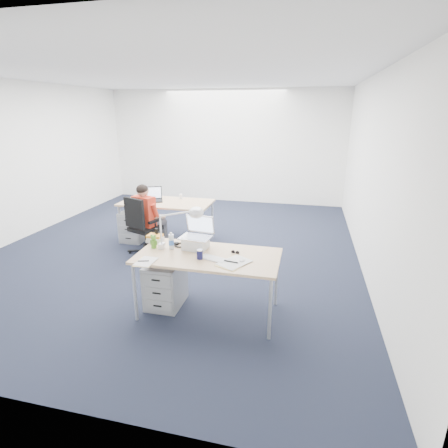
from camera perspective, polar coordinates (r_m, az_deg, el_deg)
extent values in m
plane|color=black|center=(6.16, -7.50, -3.81)|extent=(7.00, 7.00, 0.00)
cube|color=white|center=(9.12, 0.06, 12.49)|extent=(6.00, 0.02, 2.80)
cube|color=white|center=(7.42, -30.47, 8.81)|extent=(0.02, 7.00, 2.80)
cube|color=white|center=(5.47, 22.94, 7.43)|extent=(0.02, 7.00, 2.80)
cube|color=white|center=(5.75, -8.72, 23.08)|extent=(6.00, 7.00, 0.01)
cube|color=tan|center=(3.94, -2.63, -5.25)|extent=(1.60, 0.80, 0.03)
cylinder|color=#B7BABC|center=(4.07, -14.35, -10.75)|extent=(0.04, 0.04, 0.70)
cylinder|color=#B7BABC|center=(3.68, 7.53, -13.63)|extent=(0.04, 0.04, 0.70)
cylinder|color=#B7BABC|center=(4.63, -10.38, -6.82)|extent=(0.04, 0.04, 0.70)
cylinder|color=#B7BABC|center=(4.29, 8.56, -8.81)|extent=(0.04, 0.04, 0.70)
cube|color=tan|center=(6.31, -9.38, 3.48)|extent=(1.60, 0.80, 0.03)
cylinder|color=#B7BABC|center=(6.44, -16.58, -0.14)|extent=(0.04, 0.04, 0.70)
cylinder|color=#B7BABC|center=(5.85, -3.71, -1.20)|extent=(0.04, 0.04, 0.70)
cylinder|color=#B7BABC|center=(7.02, -13.80, 1.58)|extent=(0.04, 0.04, 0.70)
cylinder|color=#B7BABC|center=(6.49, -1.91, 0.76)|extent=(0.04, 0.04, 0.70)
cylinder|color=black|center=(5.93, -12.56, -2.50)|extent=(0.04, 0.04, 0.38)
cube|color=black|center=(5.86, -12.69, -0.67)|extent=(0.54, 0.54, 0.07)
cube|color=black|center=(5.64, -14.43, 1.71)|extent=(0.39, 0.18, 0.48)
cube|color=red|center=(5.79, -12.88, 2.05)|extent=(0.40, 0.29, 0.49)
sphere|color=tan|center=(5.71, -13.12, 5.30)|extent=(0.19, 0.19, 0.19)
cube|color=#989A9D|center=(4.35, -9.52, -9.57)|extent=(0.40, 0.50, 0.55)
cube|color=#989A9D|center=(6.58, -14.41, -0.25)|extent=(0.40, 0.50, 0.55)
cube|color=white|center=(3.82, -1.71, -5.66)|extent=(0.34, 0.22, 0.02)
ellipsoid|color=white|center=(3.76, 2.98, -5.95)|extent=(0.07, 0.10, 0.03)
cylinder|color=#151541|center=(3.82, -3.98, -4.95)|extent=(0.08, 0.08, 0.11)
cylinder|color=silver|center=(4.11, -8.60, -2.69)|extent=(0.07, 0.07, 0.20)
cube|color=silver|center=(4.39, -11.18, -2.29)|extent=(0.20, 0.16, 0.09)
cube|color=black|center=(4.42, -10.95, -1.68)|extent=(0.05, 0.04, 0.15)
cube|color=#FFE193|center=(3.84, -12.79, -6.05)|extent=(0.18, 0.26, 0.01)
cube|color=#FFE193|center=(3.72, 1.49, -6.37)|extent=(0.37, 0.41, 0.01)
cylinder|color=white|center=(6.47, -7.06, 4.48)|extent=(0.07, 0.07, 0.09)
cube|color=white|center=(6.60, -12.54, 4.09)|extent=(0.28, 0.36, 0.01)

